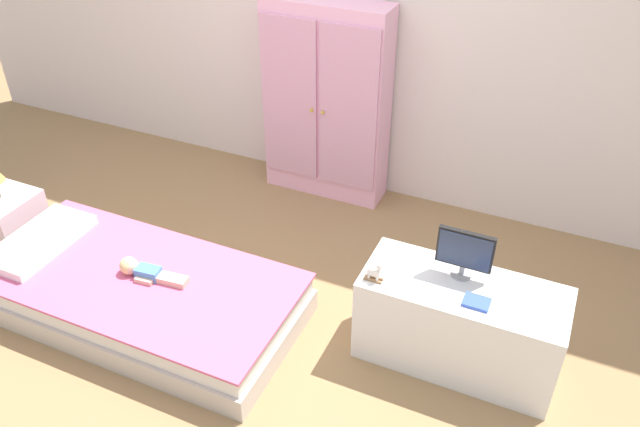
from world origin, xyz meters
TOP-DOWN VIEW (x-y plane):
  - ground_plane at (0.00, 0.00)m, footprint 10.00×10.00m
  - bed at (-0.42, -0.19)m, footprint 1.75×0.84m
  - pillow at (-1.09, -0.19)m, footprint 0.32×0.60m
  - doll at (-0.40, -0.17)m, footprint 0.39×0.14m
  - nightstand at (-1.57, -0.01)m, footprint 0.36×0.36m
  - wardrobe at (-0.01, 1.40)m, footprint 0.83×0.29m
  - tv_stand at (1.24, 0.18)m, footprint 0.98×0.41m
  - tv_monitor at (1.21, 0.25)m, footprint 0.27×0.10m
  - rocking_horse_toy at (0.84, 0.05)m, footprint 0.09×0.04m
  - book_blue at (1.32, 0.09)m, footprint 0.12×0.09m

SIDE VIEW (x-z plane):
  - ground_plane at x=0.00m, z-range -0.02..0.00m
  - bed at x=-0.42m, z-range 0.00..0.26m
  - nightstand at x=-1.57m, z-range 0.00..0.34m
  - tv_stand at x=1.24m, z-range 0.00..0.49m
  - pillow at x=-1.09m, z-range 0.26..0.32m
  - doll at x=-0.40m, z-range 0.25..0.35m
  - book_blue at x=1.32m, z-range 0.49..0.50m
  - rocking_horse_toy at x=0.84m, z-range 0.48..0.59m
  - tv_monitor at x=1.21m, z-range 0.51..0.77m
  - wardrobe at x=-0.01m, z-range 0.00..1.35m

